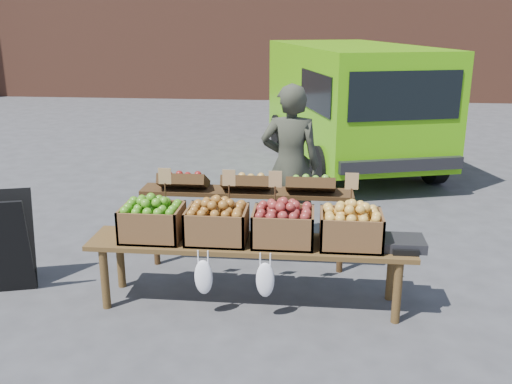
# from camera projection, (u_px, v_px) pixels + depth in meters

# --- Properties ---
(ground) EXTENTS (80.00, 80.00, 0.00)m
(ground) POSITION_uv_depth(u_px,v_px,m) (177.00, 330.00, 4.49)
(ground) COLOR #404042
(delivery_van) EXTENTS (3.14, 4.72, 1.94)m
(delivery_van) POSITION_uv_depth(u_px,v_px,m) (349.00, 106.00, 9.30)
(delivery_van) COLOR #53B20B
(delivery_van) RESTS_ON ground
(vendor) EXTENTS (0.64, 0.43, 1.72)m
(vendor) POSITION_uv_depth(u_px,v_px,m) (290.00, 165.00, 6.01)
(vendor) COLOR #333529
(vendor) RESTS_ON ground
(back_table) EXTENTS (2.10, 0.44, 1.04)m
(back_table) POSITION_uv_depth(u_px,v_px,m) (247.00, 218.00, 5.45)
(back_table) COLOR #392411
(back_table) RESTS_ON ground
(display_bench) EXTENTS (2.70, 0.56, 0.57)m
(display_bench) POSITION_uv_depth(u_px,v_px,m) (250.00, 273.00, 4.83)
(display_bench) COLOR #4F371A
(display_bench) RESTS_ON ground
(crate_golden_apples) EXTENTS (0.50, 0.40, 0.28)m
(crate_golden_apples) POSITION_uv_depth(u_px,v_px,m) (152.00, 222.00, 4.78)
(crate_golden_apples) COLOR #318015
(crate_golden_apples) RESTS_ON display_bench
(crate_russet_pears) EXTENTS (0.50, 0.40, 0.28)m
(crate_russet_pears) POSITION_uv_depth(u_px,v_px,m) (217.00, 225.00, 4.73)
(crate_russet_pears) COLOR #9C5D1B
(crate_russet_pears) RESTS_ON display_bench
(crate_red_apples) EXTENTS (0.50, 0.40, 0.28)m
(crate_red_apples) POSITION_uv_depth(u_px,v_px,m) (283.00, 227.00, 4.68)
(crate_red_apples) COLOR maroon
(crate_red_apples) RESTS_ON display_bench
(crate_green_apples) EXTENTS (0.50, 0.40, 0.28)m
(crate_green_apples) POSITION_uv_depth(u_px,v_px,m) (351.00, 229.00, 4.62)
(crate_green_apples) COLOR gold
(crate_green_apples) RESTS_ON display_bench
(weighing_scale) EXTENTS (0.34, 0.30, 0.08)m
(weighing_scale) POSITION_uv_depth(u_px,v_px,m) (403.00, 243.00, 4.61)
(weighing_scale) COLOR black
(weighing_scale) RESTS_ON display_bench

